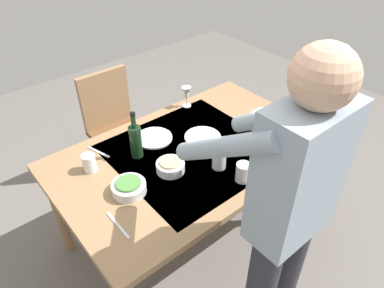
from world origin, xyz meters
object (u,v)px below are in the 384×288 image
at_px(side_bowl_salad, 129,187).
at_px(person_server, 286,211).
at_px(serving_bowl_pasta, 272,121).
at_px(water_cup_near_right, 219,160).
at_px(dinner_plate_near, 203,137).
at_px(chair_near, 114,122).
at_px(water_cup_near_left, 89,163).
at_px(wine_bottle, 136,140).
at_px(water_cup_far_left, 243,172).
at_px(dining_table, 192,159).
at_px(dinner_plate_far, 154,138).
at_px(wine_glass_left, 186,93).
at_px(side_bowl_bread, 170,166).

bearing_deg(side_bowl_salad, person_server, 115.47).
bearing_deg(serving_bowl_pasta, person_server, 42.05).
height_order(water_cup_near_right, dinner_plate_near, water_cup_near_right).
relative_size(chair_near, water_cup_near_right, 9.32).
height_order(chair_near, water_cup_near_left, chair_near).
distance_m(wine_bottle, side_bowl_salad, 0.31).
xyz_separation_m(water_cup_far_left, serving_bowl_pasta, (-0.53, -0.24, -0.02)).
height_order(dining_table, dinner_plate_far, dinner_plate_far).
bearing_deg(water_cup_near_right, wine_glass_left, -113.92).
relative_size(dining_table, side_bowl_bread, 10.16).
relative_size(person_server, water_cup_near_left, 16.04).
bearing_deg(water_cup_far_left, side_bowl_salad, -31.20).
bearing_deg(dinner_plate_far, wine_bottle, 23.43).
bearing_deg(dinner_plate_far, serving_bowl_pasta, 151.10).
bearing_deg(side_bowl_bread, water_cup_near_right, 146.84).
xyz_separation_m(dining_table, chair_near, (0.06, -0.89, -0.15)).
distance_m(wine_bottle, dinner_plate_far, 0.21).
bearing_deg(dinner_plate_near, dining_table, 22.74).
bearing_deg(chair_near, dinner_plate_near, 102.98).
distance_m(person_server, serving_bowl_pasta, 0.97).
bearing_deg(water_cup_far_left, wine_glass_left, -107.97).
height_order(serving_bowl_pasta, dinner_plate_far, serving_bowl_pasta).
xyz_separation_m(water_cup_far_left, side_bowl_bread, (0.25, -0.31, -0.02)).
bearing_deg(chair_near, dining_table, 93.64).
xyz_separation_m(wine_glass_left, water_cup_far_left, (0.26, 0.80, -0.05)).
xyz_separation_m(wine_bottle, water_cup_near_right, (-0.30, 0.38, -0.06)).
relative_size(wine_glass_left, serving_bowl_pasta, 0.50).
bearing_deg(serving_bowl_pasta, dinner_plate_near, -22.90).
bearing_deg(dining_table, side_bowl_salad, 6.89).
height_order(chair_near, person_server, person_server).
height_order(side_bowl_salad, dinner_plate_far, side_bowl_salad).
relative_size(dining_table, dinner_plate_near, 7.07).
bearing_deg(dining_table, water_cup_near_left, -22.46).
bearing_deg(side_bowl_bread, water_cup_far_left, 129.25).
xyz_separation_m(wine_bottle, dinner_plate_near, (-0.41, 0.12, -0.10)).
bearing_deg(wine_glass_left, serving_bowl_pasta, 116.06).
xyz_separation_m(dining_table, side_bowl_salad, (0.47, 0.06, 0.10)).
xyz_separation_m(side_bowl_salad, dinner_plate_near, (-0.61, -0.11, -0.03)).
distance_m(person_server, wine_bottle, 0.96).
height_order(wine_bottle, dinner_plate_far, wine_bottle).
bearing_deg(water_cup_near_right, water_cup_far_left, 98.53).
distance_m(dining_table, side_bowl_salad, 0.49).
relative_size(water_cup_near_left, dinner_plate_far, 0.46).
xyz_separation_m(wine_bottle, water_cup_far_left, (-0.32, 0.54, -0.06)).
relative_size(wine_glass_left, side_bowl_salad, 0.84).
bearing_deg(chair_near, wine_glass_left, 127.81).
bearing_deg(side_bowl_salad, water_cup_near_left, -75.13).
height_order(wine_bottle, side_bowl_bread, wine_bottle).
height_order(water_cup_near_right, dinner_plate_far, water_cup_near_right).
xyz_separation_m(water_cup_far_left, dinner_plate_near, (-0.09, -0.43, -0.05)).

